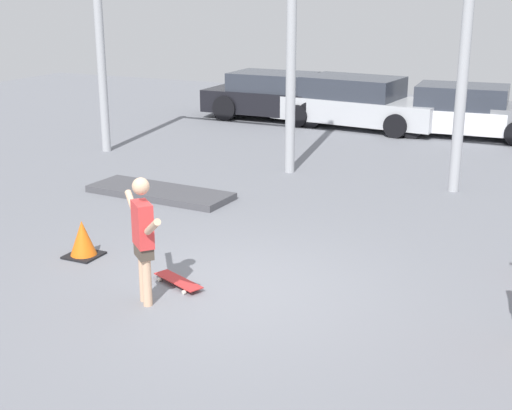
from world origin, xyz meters
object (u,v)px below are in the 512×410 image
(parked_car_black, at_px, (277,96))
(skateboard, at_px, (178,281))
(traffic_cone, at_px, (83,239))
(skateboarder, at_px, (143,234))
(manual_pad, at_px, (160,192))
(parked_car_white, at_px, (465,112))
(parked_car_silver, at_px, (357,103))

(parked_car_black, bearing_deg, skateboard, -72.71)
(skateboard, height_order, traffic_cone, traffic_cone)
(skateboarder, xyz_separation_m, traffic_cone, (-1.69, 0.93, -0.63))
(skateboarder, xyz_separation_m, skateboard, (0.08, 0.62, -0.82))
(skateboard, height_order, manual_pad, manual_pad)
(manual_pad, relative_size, parked_car_white, 0.66)
(skateboard, height_order, parked_car_white, parked_car_white)
(skateboarder, height_order, parked_car_white, skateboarder)
(manual_pad, bearing_deg, parked_car_silver, 81.72)
(skateboarder, height_order, parked_car_silver, skateboarder)
(parked_car_black, bearing_deg, parked_car_white, -2.27)
(skateboarder, distance_m, parked_car_white, 12.24)
(parked_car_black, bearing_deg, manual_pad, -81.72)
(skateboarder, bearing_deg, parked_car_black, 147.33)
(skateboard, bearing_deg, parked_car_white, 105.13)
(manual_pad, distance_m, traffic_cone, 3.18)
(skateboard, bearing_deg, parked_car_silver, 119.51)
(manual_pad, xyz_separation_m, parked_car_black, (-1.28, 8.26, 0.59))
(skateboarder, distance_m, parked_car_black, 12.82)
(parked_car_white, bearing_deg, manual_pad, -121.05)
(skateboard, height_order, parked_car_black, parked_car_black)
(skateboarder, distance_m, manual_pad, 4.76)
(manual_pad, height_order, parked_car_black, parked_car_black)
(skateboarder, bearing_deg, parked_car_white, 122.75)
(skateboard, relative_size, parked_car_white, 0.20)
(skateboard, bearing_deg, traffic_cone, -166.93)
(skateboarder, height_order, skateboard, skateboarder)
(parked_car_silver, bearing_deg, skateboard, -77.79)
(parked_car_white, xyz_separation_m, traffic_cone, (-3.38, -11.19, -0.36))
(parked_car_silver, bearing_deg, traffic_cone, -86.62)
(skateboard, relative_size, parked_car_silver, 0.17)
(skateboard, xyz_separation_m, parked_car_white, (1.61, 11.50, 0.56))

